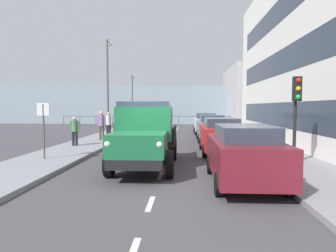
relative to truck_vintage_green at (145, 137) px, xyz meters
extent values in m
plane|color=#423F44|center=(-0.65, -7.34, -1.18)|extent=(80.00, 80.00, 0.00)
cube|color=gray|center=(-5.49, -7.34, -1.10)|extent=(2.78, 36.81, 0.15)
cube|color=gray|center=(4.20, -7.34, -1.10)|extent=(2.78, 36.81, 0.15)
cube|color=silver|center=(-0.65, 3.87, -1.17)|extent=(0.12, 1.10, 0.01)
cube|color=silver|center=(-0.65, 1.05, -1.17)|extent=(0.12, 1.10, 0.01)
cube|color=silver|center=(-0.65, -1.50, -1.17)|extent=(0.12, 1.10, 0.01)
cube|color=silver|center=(-0.65, -4.17, -1.17)|extent=(0.12, 1.10, 0.01)
cube|color=silver|center=(-0.65, -6.75, -1.17)|extent=(0.12, 1.10, 0.01)
cube|color=silver|center=(-0.65, -9.32, -1.17)|extent=(0.12, 1.10, 0.01)
cube|color=silver|center=(-0.65, -12.09, -1.17)|extent=(0.12, 1.10, 0.01)
cube|color=silver|center=(-0.65, -14.79, -1.17)|extent=(0.12, 1.10, 0.01)
cube|color=silver|center=(-0.65, -17.76, -1.17)|extent=(0.12, 1.10, 0.01)
cube|color=silver|center=(-0.65, -20.01, -1.17)|extent=(0.12, 1.10, 0.01)
cube|color=silver|center=(-0.65, -22.41, -1.17)|extent=(0.12, 1.10, 0.01)
cube|color=#2D3847|center=(-6.91, -5.94, 0.62)|extent=(0.08, 21.01, 1.40)
cube|color=#2D3847|center=(-6.91, -5.94, 3.62)|extent=(0.08, 21.01, 1.40)
cube|color=#2D3847|center=(-6.91, -5.94, 6.62)|extent=(0.08, 21.01, 1.40)
cube|color=#B7B2B7|center=(-10.00, -27.16, 2.33)|extent=(6.24, 11.83, 7.01)
cube|color=#84939E|center=(-0.65, -28.75, 1.32)|extent=(80.00, 0.80, 5.00)
cylinder|color=#4C5156|center=(-14.65, -25.15, -0.58)|extent=(0.08, 0.08, 1.20)
cylinder|color=#4C5156|center=(-12.65, -25.15, -0.58)|extent=(0.08, 0.08, 1.20)
cylinder|color=#4C5156|center=(-10.65, -25.15, -0.58)|extent=(0.08, 0.08, 1.20)
cylinder|color=#4C5156|center=(-8.65, -25.15, -0.58)|extent=(0.08, 0.08, 1.20)
cylinder|color=#4C5156|center=(-6.65, -25.15, -0.58)|extent=(0.08, 0.08, 1.20)
cylinder|color=#4C5156|center=(-4.65, -25.15, -0.58)|extent=(0.08, 0.08, 1.20)
cylinder|color=#4C5156|center=(-2.65, -25.15, -0.58)|extent=(0.08, 0.08, 1.20)
cylinder|color=#4C5156|center=(-0.65, -25.15, -0.58)|extent=(0.08, 0.08, 1.20)
cylinder|color=#4C5156|center=(1.35, -25.15, -0.58)|extent=(0.08, 0.08, 1.20)
cylinder|color=#4C5156|center=(3.35, -25.15, -0.58)|extent=(0.08, 0.08, 1.20)
cylinder|color=#4C5156|center=(5.35, -25.15, -0.58)|extent=(0.08, 0.08, 1.20)
cylinder|color=#4C5156|center=(7.35, -25.15, -0.58)|extent=(0.08, 0.08, 1.20)
cylinder|color=#4C5156|center=(9.35, -25.15, -0.58)|extent=(0.08, 0.08, 1.20)
cylinder|color=#4C5156|center=(11.35, -25.15, -0.58)|extent=(0.08, 0.08, 1.20)
cylinder|color=#4C5156|center=(13.35, -25.15, -0.58)|extent=(0.08, 0.08, 1.20)
cube|color=#4C5156|center=(-0.65, -25.15, -0.06)|extent=(28.00, 0.08, 0.08)
cube|color=black|center=(0.00, -0.38, -0.58)|extent=(1.64, 5.60, 0.30)
cube|color=#196038|center=(0.00, 1.47, -0.08)|extent=(1.72, 1.90, 0.70)
cube|color=silver|center=(0.00, 2.36, -0.11)|extent=(1.16, 0.08, 0.56)
sphere|color=white|center=(-0.74, 2.36, 0.02)|extent=(0.20, 0.20, 0.20)
sphere|color=white|center=(0.73, 2.36, 0.02)|extent=(0.20, 0.20, 0.20)
cube|color=#196038|center=(0.00, -0.04, 0.50)|extent=(1.93, 1.34, 1.15)
cube|color=#2D3847|center=(0.00, -0.04, 0.97)|extent=(1.78, 1.23, 0.56)
cube|color=#2D2319|center=(0.00, -1.72, -0.35)|extent=(2.10, 2.80, 0.16)
cube|color=black|center=(-1.01, -1.72, -0.03)|extent=(0.08, 2.80, 0.56)
cube|color=black|center=(1.01, -1.72, -0.03)|extent=(0.08, 2.80, 0.56)
cylinder|color=black|center=(-0.97, 1.30, -0.73)|extent=(0.24, 0.90, 0.90)
cylinder|color=black|center=(0.97, 1.30, -0.73)|extent=(0.24, 0.90, 0.90)
cylinder|color=black|center=(-0.97, -1.92, -0.73)|extent=(0.24, 0.90, 0.90)
cylinder|color=black|center=(0.97, -1.92, -0.73)|extent=(0.24, 0.90, 0.90)
cube|color=maroon|center=(-3.15, 1.89, -0.38)|extent=(1.81, 4.15, 1.00)
cube|color=#2D3847|center=(-3.15, 2.09, 0.33)|extent=(1.49, 2.28, 0.42)
cylinder|color=black|center=(-2.29, 0.60, -0.88)|extent=(0.18, 0.60, 0.60)
cylinder|color=black|center=(-4.01, 0.60, -0.88)|extent=(0.18, 0.60, 0.60)
cylinder|color=black|center=(-2.29, 3.17, -0.88)|extent=(0.18, 0.60, 0.60)
cylinder|color=black|center=(-4.01, 3.17, -0.88)|extent=(0.18, 0.60, 0.60)
cube|color=#B21E1E|center=(-3.15, -3.87, -0.38)|extent=(1.79, 4.19, 1.00)
cube|color=#2D3847|center=(-3.15, -3.67, 0.33)|extent=(1.47, 2.31, 0.42)
cylinder|color=black|center=(-2.30, -5.17, -0.88)|extent=(0.18, 0.60, 0.60)
cylinder|color=black|center=(-4.00, -5.17, -0.88)|extent=(0.18, 0.60, 0.60)
cylinder|color=black|center=(-2.30, -2.57, -0.88)|extent=(0.18, 0.60, 0.60)
cylinder|color=black|center=(-4.00, -2.57, -0.88)|extent=(0.18, 0.60, 0.60)
cube|color=slate|center=(-3.15, -9.11, -0.38)|extent=(1.72, 4.24, 1.00)
cube|color=#2D3847|center=(-3.15, -8.91, 0.33)|extent=(1.41, 2.33, 0.42)
cylinder|color=black|center=(-2.33, -10.42, -0.88)|extent=(0.18, 0.60, 0.60)
cylinder|color=black|center=(-3.97, -10.42, -0.88)|extent=(0.18, 0.60, 0.60)
cylinder|color=black|center=(-2.33, -7.79, -0.88)|extent=(0.18, 0.60, 0.60)
cylinder|color=black|center=(-3.97, -7.79, -0.88)|extent=(0.18, 0.60, 0.60)
cube|color=#B7BABF|center=(-3.15, -14.82, -0.38)|extent=(1.81, 4.59, 1.00)
cube|color=#2D3847|center=(-3.15, -14.62, 0.33)|extent=(1.48, 2.53, 0.42)
cylinder|color=black|center=(-2.29, -16.24, -0.88)|extent=(0.18, 0.60, 0.60)
cylinder|color=black|center=(-4.01, -16.24, -0.88)|extent=(0.18, 0.60, 0.60)
cylinder|color=black|center=(-2.29, -13.39, -0.88)|extent=(0.18, 0.60, 0.60)
cylinder|color=black|center=(-4.01, -13.39, -0.88)|extent=(0.18, 0.60, 0.60)
cube|color=black|center=(1.86, -8.90, -0.38)|extent=(1.81, 4.32, 1.00)
cube|color=#2D3847|center=(1.86, -9.10, 0.33)|extent=(1.48, 2.38, 0.42)
cylinder|color=black|center=(1.00, -7.56, -0.88)|extent=(0.18, 0.60, 0.60)
cylinder|color=black|center=(2.72, -7.56, -0.88)|extent=(0.18, 0.60, 0.60)
cylinder|color=black|center=(1.00, -10.24, -0.88)|extent=(0.18, 0.60, 0.60)
cylinder|color=black|center=(2.72, -10.24, -0.88)|extent=(0.18, 0.60, 0.60)
cylinder|color=black|center=(4.42, -5.19, -0.65)|extent=(0.14, 0.14, 0.76)
cylinder|color=black|center=(4.60, -5.19, -0.65)|extent=(0.14, 0.14, 0.76)
cylinder|color=#47724C|center=(4.51, -5.19, 0.04)|extent=(0.34, 0.34, 0.61)
cylinder|color=#47724C|center=(4.29, -5.19, 0.01)|extent=(0.09, 0.09, 0.56)
cylinder|color=#47724C|center=(4.73, -5.19, 0.01)|extent=(0.09, 0.09, 0.56)
sphere|color=tan|center=(4.51, -5.19, 0.44)|extent=(0.21, 0.21, 0.21)
cylinder|color=#4C473D|center=(3.79, -8.16, -0.59)|extent=(0.14, 0.14, 0.89)
cylinder|color=#4C473D|center=(3.97, -8.16, -0.59)|extent=(0.14, 0.14, 0.89)
cylinder|color=gray|center=(3.88, -8.16, 0.21)|extent=(0.34, 0.34, 0.70)
cylinder|color=gray|center=(3.66, -8.16, 0.17)|extent=(0.09, 0.09, 0.64)
cylinder|color=gray|center=(4.10, -8.16, 0.17)|extent=(0.09, 0.09, 0.64)
sphere|color=tan|center=(3.88, -8.16, 0.68)|extent=(0.24, 0.24, 0.24)
cylinder|color=black|center=(3.74, -9.74, -0.61)|extent=(0.14, 0.14, 0.84)
cylinder|color=black|center=(3.92, -9.74, -0.61)|extent=(0.14, 0.14, 0.84)
cylinder|color=silver|center=(3.83, -9.74, 0.15)|extent=(0.34, 0.34, 0.67)
cylinder|color=silver|center=(3.61, -9.74, 0.12)|extent=(0.09, 0.09, 0.62)
cylinder|color=silver|center=(4.05, -9.74, 0.12)|extent=(0.09, 0.09, 0.62)
sphere|color=tan|center=(3.83, -9.74, 0.60)|extent=(0.23, 0.23, 0.23)
cylinder|color=black|center=(-5.53, -0.75, 0.57)|extent=(0.12, 0.12, 3.20)
cube|color=black|center=(-5.53, -0.61, 1.72)|extent=(0.28, 0.24, 0.90)
sphere|color=red|center=(-5.53, -0.49, 2.02)|extent=(0.18, 0.18, 0.18)
sphere|color=orange|center=(-5.53, -0.49, 1.72)|extent=(0.18, 0.18, 0.18)
sphere|color=green|center=(-5.53, -0.49, 1.42)|extent=(0.18, 0.18, 0.18)
cylinder|color=#59595B|center=(4.18, -10.95, 2.43)|extent=(0.16, 0.16, 6.93)
cylinder|color=#59595B|center=(4.18, -11.40, 5.80)|extent=(0.10, 0.90, 0.10)
sphere|color=silver|center=(4.18, -11.85, 5.75)|extent=(0.32, 0.32, 0.32)
cylinder|color=#59595B|center=(4.33, -22.02, 1.76)|extent=(0.16, 0.16, 5.57)
cylinder|color=#59595B|center=(4.33, -22.47, 4.45)|extent=(0.10, 0.90, 0.10)
sphere|color=silver|center=(4.33, -22.92, 4.40)|extent=(0.32, 0.32, 0.32)
cylinder|color=#4C4C4C|center=(4.23, -1.06, 0.07)|extent=(0.07, 0.07, 2.20)
cube|color=silver|center=(4.23, -1.06, 0.97)|extent=(0.50, 0.04, 0.50)
camera|label=1|loc=(-1.44, 10.67, 1.07)|focal=32.12mm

